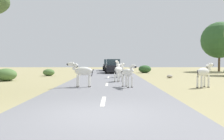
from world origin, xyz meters
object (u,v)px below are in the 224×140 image
at_px(bush_3, 146,69).
at_px(bush_4, 50,72).
at_px(zebra_1, 205,72).
at_px(zebra_4, 83,71).
at_px(zebra_0, 129,73).
at_px(car_0, 110,65).
at_px(zebra_3, 120,70).
at_px(bush_2, 7,75).
at_px(car_1, 114,67).
at_px(tree_4, 221,40).
at_px(rock_1, 171,76).
at_px(zebra_2, 120,67).

height_order(bush_3, bush_4, bush_3).
xyz_separation_m(zebra_1, zebra_4, (-7.33, -0.08, 0.05)).
bearing_deg(zebra_0, zebra_4, -31.42).
distance_m(zebra_4, car_0, 20.82).
xyz_separation_m(zebra_3, bush_2, (-8.97, 1.03, -0.43)).
bearing_deg(car_0, zebra_0, 90.05).
distance_m(car_1, bush_2, 13.37).
xyz_separation_m(zebra_3, car_0, (-0.93, 17.49, -0.07)).
height_order(zebra_0, tree_4, tree_4).
bearing_deg(rock_1, car_0, 112.91).
height_order(car_0, rock_1, car_0).
bearing_deg(bush_2, zebra_2, 18.67).
bearing_deg(car_1, zebra_2, 91.06).
height_order(zebra_3, car_0, car_0).
distance_m(bush_3, rock_1, 8.44).
height_order(zebra_3, zebra_4, zebra_4).
bearing_deg(car_1, zebra_4, 78.79).
distance_m(zebra_3, zebra_4, 4.02).
height_order(tree_4, bush_2, tree_4).
height_order(car_1, tree_4, tree_4).
bearing_deg(bush_3, car_1, -167.42).
bearing_deg(zebra_4, zebra_3, -31.09).
bearing_deg(car_1, tree_4, -167.47).
height_order(zebra_1, bush_4, zebra_1).
height_order(car_1, bush_3, car_1).
distance_m(zebra_3, bush_4, 9.87).
relative_size(bush_2, bush_4, 1.36).
xyz_separation_m(car_0, bush_4, (-6.29, -10.78, -0.49)).
bearing_deg(zebra_1, zebra_4, -123.00).
height_order(zebra_1, car_0, car_0).
bearing_deg(zebra_1, car_0, 162.43).
xyz_separation_m(zebra_2, bush_4, (-7.41, 2.58, -0.67)).
xyz_separation_m(zebra_1, rock_1, (-0.19, 7.07, -0.77)).
bearing_deg(zebra_2, bush_4, 8.18).
xyz_separation_m(tree_4, bush_2, (-24.28, -14.87, -4.12)).
xyz_separation_m(zebra_1, bush_2, (-13.99, 4.24, -0.43)).
bearing_deg(bush_3, rock_1, -82.82).
bearing_deg(zebra_4, rock_1, -40.89).
xyz_separation_m(zebra_4, bush_3, (6.09, 15.52, -0.48)).
height_order(bush_2, bush_3, same).
height_order(zebra_0, zebra_4, zebra_4).
relative_size(zebra_2, zebra_3, 1.13).
height_order(car_1, rock_1, car_1).
bearing_deg(bush_3, zebra_3, -107.15).
height_order(zebra_0, car_0, car_0).
xyz_separation_m(tree_4, bush_4, (-22.53, -9.19, -4.25)).
height_order(zebra_0, car_1, car_1).
height_order(zebra_2, bush_3, zebra_2).
bearing_deg(rock_1, zebra_2, 176.70).
xyz_separation_m(tree_4, bush_3, (-11.53, -3.67, -4.12)).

